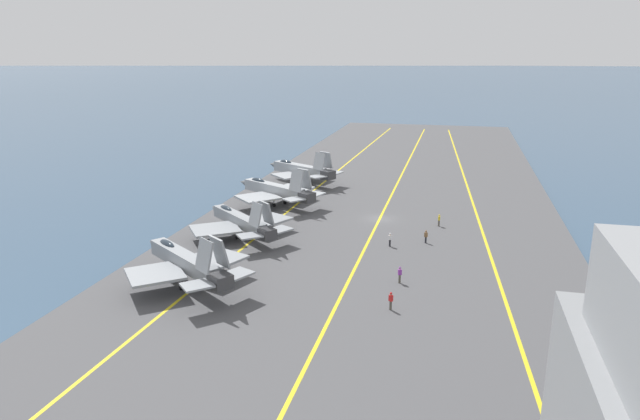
% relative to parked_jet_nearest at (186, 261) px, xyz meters
% --- Properties ---
extents(ground_plane, '(2000.00, 2000.00, 0.00)m').
position_rel_parked_jet_nearest_xyz_m(ground_plane, '(29.37, -16.34, -3.06)').
color(ground_plane, '#334C66').
extents(carrier_deck, '(229.36, 52.12, 0.40)m').
position_rel_parked_jet_nearest_xyz_m(carrier_deck, '(29.37, -16.34, -2.86)').
color(carrier_deck, '#4C4C4F').
rests_on(carrier_deck, ground).
extents(deck_stripe_foul_line, '(205.99, 14.09, 0.01)m').
position_rel_parked_jet_nearest_xyz_m(deck_stripe_foul_line, '(29.37, -30.67, -2.65)').
color(deck_stripe_foul_line, yellow).
rests_on(deck_stripe_foul_line, carrier_deck).
extents(deck_stripe_centerline, '(206.42, 0.36, 0.01)m').
position_rel_parked_jet_nearest_xyz_m(deck_stripe_centerline, '(29.37, -16.34, -2.65)').
color(deck_stripe_centerline, yellow).
rests_on(deck_stripe_centerline, carrier_deck).
extents(deck_stripe_edge_line, '(206.31, 7.46, 0.01)m').
position_rel_parked_jet_nearest_xyz_m(deck_stripe_edge_line, '(29.37, -2.01, -2.65)').
color(deck_stripe_edge_line, yellow).
rests_on(deck_stripe_edge_line, carrier_deck).
extents(parked_jet_nearest, '(13.65, 15.78, 6.58)m').
position_rel_parked_jet_nearest_xyz_m(parked_jet_nearest, '(0.00, 0.00, 0.00)').
color(parked_jet_nearest, gray).
rests_on(parked_jet_nearest, carrier_deck).
extents(parked_jet_second, '(14.19, 15.01, 5.85)m').
position_rel_parked_jet_nearest_xyz_m(parked_jet_second, '(16.80, 0.46, -0.52)').
color(parked_jet_second, gray).
rests_on(parked_jet_second, carrier_deck).
extents(parked_jet_third, '(13.92, 16.42, 6.57)m').
position_rel_parked_jet_nearest_xyz_m(parked_jet_third, '(33.38, 0.99, -0.19)').
color(parked_jet_third, '#9EA3A8').
rests_on(parked_jet_third, carrier_deck).
extents(parked_jet_fourth, '(12.62, 16.07, 6.50)m').
position_rel_parked_jet_nearest_xyz_m(parked_jet_fourth, '(49.26, 1.23, -0.06)').
color(parked_jet_fourth, '#9EA3A8').
rests_on(parked_jet_fourth, carrier_deck).
extents(crew_yellow_vest, '(0.39, 0.27, 1.74)m').
position_rel_parked_jet_nearest_xyz_m(crew_yellow_vest, '(27.65, -24.95, -1.70)').
color(crew_yellow_vest, '#4C473D').
rests_on(crew_yellow_vest, carrier_deck).
extents(crew_red_vest, '(0.43, 0.46, 1.81)m').
position_rel_parked_jet_nearest_xyz_m(crew_red_vest, '(-0.92, -21.56, -1.66)').
color(crew_red_vest, '#4C473D').
rests_on(crew_red_vest, carrier_deck).
extents(crew_purple_vest, '(0.36, 0.44, 1.83)m').
position_rel_parked_jet_nearest_xyz_m(crew_purple_vest, '(5.84, -21.71, -1.65)').
color(crew_purple_vest, '#4C473D').
rests_on(crew_purple_vest, carrier_deck).
extents(crew_brown_vest, '(0.41, 0.46, 1.72)m').
position_rel_parked_jet_nearest_xyz_m(crew_brown_vest, '(19.83, -23.59, -1.71)').
color(crew_brown_vest, '#232328').
rests_on(crew_brown_vest, carrier_deck).
extents(crew_white_vest, '(0.30, 0.41, 1.79)m').
position_rel_parked_jet_nearest_xyz_m(crew_white_vest, '(17.41, -19.27, -1.67)').
color(crew_white_vest, '#232328').
rests_on(crew_white_vest, carrier_deck).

